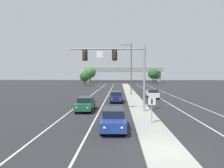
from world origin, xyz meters
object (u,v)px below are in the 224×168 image
Objects in this scene: median_sign_post at (152,106)px; car_oncoming_navy at (116,97)px; car_oncoming_blue at (113,119)px; tree_far_left_c at (90,72)px; street_lamp_median at (130,66)px; tree_far_right_a at (156,75)px; car_receding_white at (152,93)px; car_oncoming_green at (86,104)px; overhead_signal_mast at (120,64)px; tree_far_right_b at (153,74)px; tree_far_left_a at (85,76)px.

median_sign_post is 0.49× the size of car_oncoming_navy.
tree_far_left_c is (-12.71, 73.95, 4.19)m from car_oncoming_blue.
street_lamp_median is 1.77× the size of tree_far_right_a.
car_oncoming_navy is 1.00× the size of car_receding_white.
car_oncoming_blue is at bearing -102.35° from tree_far_right_a.
car_oncoming_green is (-3.43, 7.57, 0.00)m from car_oncoming_blue.
street_lamp_median is 18.46m from car_oncoming_green.
overhead_signal_mast reaches higher than car_oncoming_navy.
median_sign_post is at bearing 22.53° from car_oncoming_blue.
tree_far_left_a is at bearing -143.98° from tree_far_right_b.
tree_far_right_a is (15.87, 85.49, 2.10)m from median_sign_post.
tree_far_left_c reaches higher than overhead_signal_mast.
street_lamp_median is 33.86m from tree_far_left_a.
tree_far_right_b reaches higher than car_receding_white.
car_receding_white is 55.89m from tree_far_right_b.
car_oncoming_blue is at bearing -96.11° from street_lamp_median.
car_oncoming_blue is 1.01× the size of car_oncoming_green.
overhead_signal_mast is 8.10m from car_oncoming_blue.
overhead_signal_mast is 69.84m from tree_far_right_b.
tree_far_right_a reaches higher than car_receding_white.
street_lamp_median is 2.23× the size of car_receding_white.
overhead_signal_mast is 68.56m from tree_far_left_c.
tree_far_right_b is at bearing 78.13° from car_oncoming_blue.
car_oncoming_blue is at bearing -80.25° from tree_far_left_c.
car_oncoming_green is at bearing 136.26° from median_sign_post.
car_oncoming_blue is 0.67× the size of tree_far_right_b.
car_oncoming_blue is (-2.60, -24.30, -4.97)m from street_lamp_median.
tree_far_left_a is (-8.31, 47.30, 2.55)m from car_oncoming_green.
car_oncoming_navy is at bearing -104.67° from tree_far_right_b.
tree_far_right_b is at bearing 77.42° from overhead_signal_mast.
car_receding_white is at bearing 72.49° from car_oncoming_blue.
street_lamp_median is at bearing -64.88° from tree_far_left_a.
median_sign_post is at bearing -74.49° from tree_far_left_a.
tree_far_left_a is 0.77× the size of tree_far_right_b.
overhead_signal_mast reaches higher than car_oncoming_green.
car_oncoming_navy is (-3.10, 13.59, -0.77)m from median_sign_post.
overhead_signal_mast is at bearing -78.87° from tree_far_left_c.
car_oncoming_green is 0.79× the size of tree_far_right_a.
median_sign_post is 0.49× the size of car_receding_white.
car_oncoming_navy is at bearing -77.83° from tree_far_left_c.
median_sign_post is at bearing -99.72° from tree_far_right_b.
tree_far_right_a is (16.40, 62.49, -2.11)m from street_lamp_median.
street_lamp_median is at bearing 83.89° from car_oncoming_blue.
tree_far_right_a is at bearing 79.23° from car_receding_white.
tree_far_left_a is at bearing 115.12° from street_lamp_median.
tree_far_right_b is (19.15, 67.27, 3.58)m from car_oncoming_green.
overhead_signal_mast is 3.75× the size of median_sign_post.
overhead_signal_mast is 0.82× the size of street_lamp_median.
car_receding_white is (6.24, 4.99, 0.00)m from car_oncoming_navy.
tree_far_left_c is (-9.28, 66.38, 4.19)m from car_oncoming_green.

